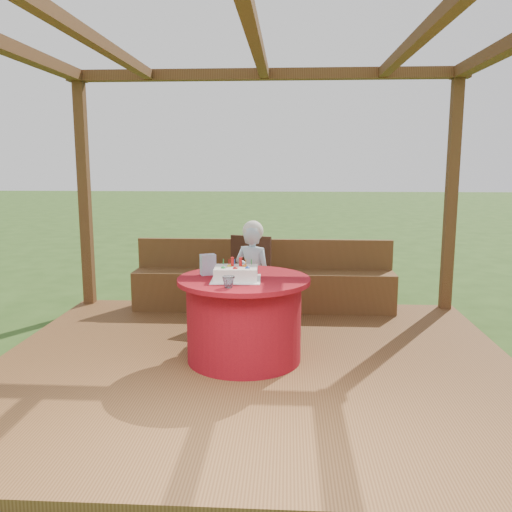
{
  "coord_description": "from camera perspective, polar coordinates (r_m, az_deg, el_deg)",
  "views": [
    {
      "loc": [
        0.28,
        -4.42,
        1.81
      ],
      "look_at": [
        0.0,
        0.25,
        1.0
      ],
      "focal_mm": 38.0,
      "sensor_mm": 36.0,
      "label": 1
    }
  ],
  "objects": [
    {
      "name": "drinking_glass",
      "position": [
        4.22,
        -2.91,
        -2.75
      ],
      "size": [
        0.13,
        0.13,
        0.09
      ],
      "primitive_type": "imported",
      "rotation": [
        0.0,
        0.0,
        0.38
      ],
      "color": "white",
      "rests_on": "table"
    },
    {
      "name": "ground",
      "position": [
        4.78,
        -0.18,
        -12.41
      ],
      "size": [
        60.0,
        60.0,
        0.0
      ],
      "primitive_type": "plane",
      "color": "#274717",
      "rests_on": "ground"
    },
    {
      "name": "elderly_woman",
      "position": [
        5.49,
        -0.32,
        -1.91
      ],
      "size": [
        0.46,
        0.39,
        1.12
      ],
      "color": "#9DCFE9",
      "rests_on": "deck"
    },
    {
      "name": "deck",
      "position": [
        4.76,
        -0.18,
        -11.74
      ],
      "size": [
        4.5,
        4.0,
        0.12
      ],
      "primitive_type": "cube",
      "color": "brown",
      "rests_on": "ground"
    },
    {
      "name": "pergola",
      "position": [
        4.47,
        -0.2,
        17.51
      ],
      "size": [
        4.5,
        4.0,
        2.72
      ],
      "color": "brown",
      "rests_on": "deck"
    },
    {
      "name": "table",
      "position": [
        4.68,
        -1.27,
        -6.57
      ],
      "size": [
        1.13,
        1.13,
        0.73
      ],
      "color": "maroon",
      "rests_on": "deck"
    },
    {
      "name": "birthday_cake",
      "position": [
        4.51,
        -2.11,
        -1.81
      ],
      "size": [
        0.42,
        0.42,
        0.18
      ],
      "color": "white",
      "rests_on": "table"
    },
    {
      "name": "bench",
      "position": [
        6.3,
        0.79,
        -3.24
      ],
      "size": [
        3.0,
        0.42,
        0.8
      ],
      "color": "brown",
      "rests_on": "deck"
    },
    {
      "name": "gift_bag",
      "position": [
        4.71,
        -5.08,
        -0.9
      ],
      "size": [
        0.15,
        0.13,
        0.18
      ],
      "primitive_type": "cube",
      "rotation": [
        0.0,
        0.0,
        0.43
      ],
      "color": "#D288B6",
      "rests_on": "table"
    },
    {
      "name": "chair",
      "position": [
        5.8,
        -0.97,
        -1.89
      ],
      "size": [
        0.56,
        0.56,
        0.91
      ],
      "color": "#321A10",
      "rests_on": "deck"
    }
  ]
}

